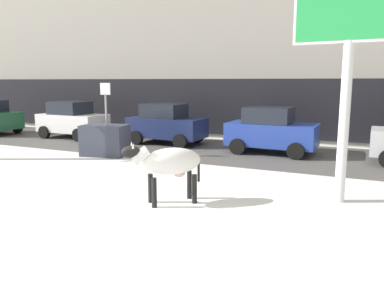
{
  "coord_description": "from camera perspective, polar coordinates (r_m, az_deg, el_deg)",
  "views": [
    {
      "loc": [
        4.74,
        -6.17,
        2.88
      ],
      "look_at": [
        0.38,
        3.58,
        1.1
      ],
      "focal_mm": 35.24,
      "sensor_mm": 36.0,
      "label": 1
    }
  ],
  "objects": [
    {
      "name": "billboard",
      "position": [
        9.59,
        22.94,
        17.34
      ],
      "size": [
        2.53,
        0.41,
        5.56
      ],
      "color": "silver",
      "rests_on": "ground"
    },
    {
      "name": "pedestrian_near_billboard",
      "position": [
        18.26,
        26.59,
        2.18
      ],
      "size": [
        0.36,
        0.24,
        1.73
      ],
      "color": "#282833",
      "rests_on": "ground"
    },
    {
      "name": "street_sign",
      "position": [
        14.75,
        -12.86,
        4.53
      ],
      "size": [
        0.44,
        0.08,
        2.82
      ],
      "color": "gray",
      "rests_on": "ground"
    },
    {
      "name": "car_white_hatchback",
      "position": [
        20.32,
        -17.68,
        3.51
      ],
      "size": [
        3.56,
        2.02,
        1.86
      ],
      "color": "white",
      "rests_on": "ground"
    },
    {
      "name": "car_blue_hatchback",
      "position": [
        15.47,
        11.86,
        2.01
      ],
      "size": [
        3.56,
        2.02,
        1.86
      ],
      "color": "#233D9E",
      "rests_on": "ground"
    },
    {
      "name": "pedestrian_by_cars",
      "position": [
        20.88,
        -5.13,
        3.94
      ],
      "size": [
        0.36,
        0.24,
        1.73
      ],
      "color": "#282833",
      "rests_on": "ground"
    },
    {
      "name": "ground_plane",
      "position": [
        8.3,
        -12.84,
        -11.1
      ],
      "size": [
        120.0,
        120.0,
        0.0
      ],
      "primitive_type": "plane",
      "color": "white"
    },
    {
      "name": "building_facade",
      "position": [
        21.84,
        11.88,
        18.78
      ],
      "size": [
        44.0,
        6.1,
        13.0
      ],
      "color": "gray",
      "rests_on": "ground"
    },
    {
      "name": "cow_holstein",
      "position": [
        8.91,
        -3.39,
        -2.75
      ],
      "size": [
        1.67,
        1.59,
        1.54
      ],
      "color": "silver",
      "rests_on": "ground"
    },
    {
      "name": "car_navy_hatchback",
      "position": [
        17.51,
        -3.92,
        3.04
      ],
      "size": [
        3.56,
        2.02,
        1.86
      ],
      "color": "#19234C",
      "rests_on": "ground"
    },
    {
      "name": "dumpster",
      "position": [
        15.15,
        -13.02,
        0.57
      ],
      "size": [
        1.87,
        1.39,
        1.2
      ],
      "primitive_type": "cube",
      "rotation": [
        0.0,
        0.0,
        0.18
      ],
      "color": "#383D4C",
      "rests_on": "ground"
    },
    {
      "name": "road_strip",
      "position": [
        15.77,
        6.19,
        -1.09
      ],
      "size": [
        60.0,
        5.6,
        0.01
      ],
      "primitive_type": "cube",
      "color": "#514F4C",
      "rests_on": "ground"
    }
  ]
}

